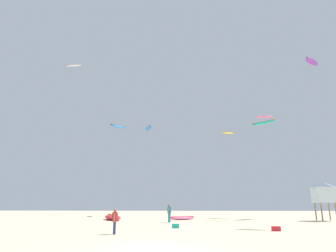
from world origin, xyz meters
TOP-DOWN VIEW (x-y plane):
  - ground_plane at (0.00, 0.00)m, footprint 120.00×120.00m
  - person_foreground at (-3.02, 5.97)m, footprint 0.35×0.51m
  - person_midground at (0.02, 17.71)m, footprint 0.40×0.55m
  - kite_grounded_near at (1.31, 22.33)m, footprint 3.26×2.26m
  - kite_grounded_mid at (-6.55, 21.60)m, footprint 3.48×5.41m
  - lifeguard_tower at (16.90, 20.90)m, footprint 2.30×2.30m
  - cooler_box at (7.81, 8.63)m, footprint 0.56×0.36m
  - gear_bag at (0.75, 10.91)m, footprint 0.56×0.36m
  - kite_aloft_1 at (-10.47, 41.35)m, footprint 3.35×3.26m
  - kite_aloft_2 at (21.09, 28.77)m, footprint 3.29×3.32m
  - kite_aloft_3 at (-3.97, 34.08)m, footprint 1.70×3.27m
  - kite_aloft_4 at (13.05, 28.31)m, footprint 3.42×3.33m
  - kite_aloft_5 at (-17.73, 35.46)m, footprint 3.02×1.23m
  - kite_aloft_6 at (9.58, 38.11)m, footprint 2.47×1.36m
  - kite_aloft_7 at (11.97, 23.73)m, footprint 2.08×0.69m

SIDE VIEW (x-z plane):
  - ground_plane at x=0.00m, z-range 0.00..0.00m
  - cooler_box at x=7.81m, z-range 0.00..0.32m
  - gear_bag at x=0.75m, z-range 0.00..0.32m
  - kite_grounded_near at x=1.31m, z-range -0.01..0.38m
  - kite_grounded_mid at x=-6.55m, z-range -0.02..0.62m
  - person_foreground at x=-3.02m, z-range 0.13..1.68m
  - person_midground at x=0.02m, z-range 0.15..1.92m
  - lifeguard_tower at x=16.90m, z-range 0.98..5.13m
  - kite_aloft_7 at x=11.97m, z-range 12.39..12.65m
  - kite_aloft_4 at x=13.05m, z-range 12.62..13.22m
  - kite_aloft_6 at x=9.58m, z-range 13.49..13.85m
  - kite_aloft_3 at x=-3.97m, z-range 13.44..13.93m
  - kite_aloft_1 at x=-10.47m, z-range 15.51..16.23m
  - kite_aloft_2 at x=21.09m, z-range 22.24..22.70m
  - kite_aloft_5 at x=-17.73m, z-range 25.47..26.01m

